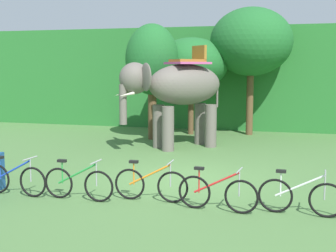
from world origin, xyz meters
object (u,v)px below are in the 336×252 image
object	(u,v)px
tree_left	(191,64)
bike_red	(217,193)
bike_orange	(151,184)
bike_blue	(14,179)
tree_center_left	(152,60)
elephant	(177,89)
tree_far_left	(251,42)
bike_white	(300,196)
bike_green	(78,183)

from	to	relation	value
tree_left	bike_red	size ratio (longest dim) A/B	2.51
tree_left	bike_orange	size ratio (longest dim) A/B	2.50
tree_left	bike_blue	xyz separation A→B (m)	(-1.91, -10.63, -2.73)
tree_center_left	elephant	bearing A→B (deg)	-50.21
tree_far_left	elephant	bearing A→B (deg)	-119.35
elephant	bike_white	bearing A→B (deg)	-58.03
tree_far_left	elephant	xyz separation A→B (m)	(-2.31, -4.11, -1.87)
tree_left	bike_white	world-z (taller)	tree_left
elephant	bike_green	xyz separation A→B (m)	(-0.53, -7.04, -1.82)
bike_blue	bike_green	size ratio (longest dim) A/B	1.00
tree_left	bike_white	distance (m)	11.66
bike_orange	bike_white	world-z (taller)	same
bike_green	bike_white	size ratio (longest dim) A/B	1.00
bike_white	tree_far_left	bearing A→B (deg)	100.13
tree_far_left	elephant	world-z (taller)	tree_far_left
tree_far_left	bike_red	world-z (taller)	tree_far_left
elephant	bike_white	distance (m)	8.26
bike_blue	bike_green	world-z (taller)	same
tree_far_left	bike_green	bearing A→B (deg)	-104.31
tree_center_left	bike_green	xyz separation A→B (m)	(0.96, -8.83, -2.87)
tree_far_left	bike_orange	xyz separation A→B (m)	(-1.25, -10.80, -3.68)
bike_green	bike_white	world-z (taller)	same
bike_orange	bike_red	size ratio (longest dim) A/B	1.00
tree_left	tree_center_left	bearing A→B (deg)	-125.42
tree_center_left	bike_green	distance (m)	9.34
tree_left	bike_white	bearing A→B (deg)	-66.60
elephant	bike_blue	xyz separation A→B (m)	(-2.15, -7.06, -1.82)
elephant	bike_blue	bearing A→B (deg)	-106.93
bike_orange	bike_white	bearing A→B (deg)	-2.44
bike_blue	bike_green	xyz separation A→B (m)	(1.62, 0.03, 0.00)
tree_left	bike_blue	bearing A→B (deg)	-100.21
tree_far_left	bike_blue	bearing A→B (deg)	-111.76
elephant	bike_blue	size ratio (longest dim) A/B	2.21
bike_red	bike_blue	bearing A→B (deg)	-179.35
tree_center_left	bike_blue	world-z (taller)	tree_center_left
bike_red	bike_green	bearing A→B (deg)	-179.49
tree_far_left	bike_white	bearing A→B (deg)	-79.87
elephant	bike_blue	world-z (taller)	elephant
tree_center_left	bike_red	world-z (taller)	tree_center_left
elephant	tree_center_left	bearing A→B (deg)	129.79
tree_center_left	bike_orange	xyz separation A→B (m)	(2.56, -8.49, -2.87)
tree_left	elephant	size ratio (longest dim) A/B	1.13
tree_left	elephant	bearing A→B (deg)	-86.23
tree_left	bike_blue	distance (m)	11.14
bike_red	tree_left	bearing A→B (deg)	105.03
tree_center_left	elephant	xyz separation A→B (m)	(1.50, -1.80, -1.05)
tree_far_left	bike_red	bearing A→B (deg)	-88.48
tree_center_left	tree_far_left	world-z (taller)	tree_far_left
bike_green	bike_white	bearing A→B (deg)	2.46
tree_center_left	tree_far_left	bearing A→B (deg)	31.28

